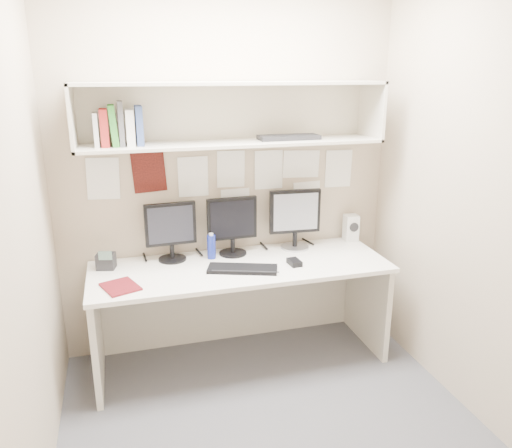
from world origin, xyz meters
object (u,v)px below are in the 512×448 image
object	(u,v)px
monitor_left	(171,229)
monitor_center	(232,223)
keyboard	(242,269)
desk_phone	(106,261)
desk	(241,313)
maroon_notebook	(120,287)
speaker	(351,228)
monitor_right	(295,216)

from	to	relation	value
monitor_left	monitor_center	xyz separation A→B (m)	(0.43, -0.00, 0.00)
monitor_center	keyboard	xyz separation A→B (m)	(-0.01, -0.33, -0.22)
monitor_center	desk_phone	world-z (taller)	monitor_center
monitor_center	desk_phone	bearing A→B (deg)	-178.07
desk	maroon_notebook	world-z (taller)	maroon_notebook
speaker	maroon_notebook	distance (m)	1.79
desk	desk_phone	bearing A→B (deg)	169.16
desk	monitor_right	bearing A→B (deg)	25.27
monitor_left	speaker	distance (m)	1.38
monitor_center	maroon_notebook	size ratio (longest dim) A/B	1.79
monitor_left	desk_phone	distance (m)	0.47
monitor_left	monitor_right	size ratio (longest dim) A/B	0.93
monitor_right	keyboard	distance (m)	0.62
monitor_center	maroon_notebook	world-z (taller)	monitor_center
monitor_right	desk_phone	world-z (taller)	monitor_right
monitor_right	monitor_left	bearing A→B (deg)	-176.09
monitor_center	desk_phone	size ratio (longest dim) A/B	2.98
monitor_left	speaker	size ratio (longest dim) A/B	2.01
monitor_center	desk_phone	xyz separation A→B (m)	(-0.87, -0.05, -0.17)
maroon_notebook	desk_phone	distance (m)	0.35
monitor_center	desk_phone	distance (m)	0.89
desk	maroon_notebook	size ratio (longest dim) A/B	8.66
monitor_right	speaker	xyz separation A→B (m)	(0.48, 0.04, -0.14)
monitor_center	keyboard	size ratio (longest dim) A/B	0.91
keyboard	speaker	xyz separation A→B (m)	(0.95, 0.37, 0.09)
desk	monitor_center	distance (m)	0.63
monitor_left	desk_phone	size ratio (longest dim) A/B	2.92
desk	keyboard	xyz separation A→B (m)	(-0.01, -0.11, 0.37)
monitor_left	desk_phone	world-z (taller)	monitor_left
desk_phone	keyboard	bearing A→B (deg)	-2.84
monitor_center	maroon_notebook	xyz separation A→B (m)	(-0.79, -0.39, -0.22)
monitor_left	monitor_center	bearing A→B (deg)	-3.21
monitor_right	speaker	size ratio (longest dim) A/B	2.18
monitor_left	monitor_center	world-z (taller)	monitor_center
monitor_right	keyboard	size ratio (longest dim) A/B	0.96
monitor_left	speaker	bearing A→B (deg)	-1.46
monitor_right	desk_phone	distance (m)	1.35
monitor_right	keyboard	bearing A→B (deg)	-141.79
monitor_left	monitor_center	size ratio (longest dim) A/B	0.98
monitor_left	maroon_notebook	xyz separation A→B (m)	(-0.36, -0.39, -0.22)
speaker	desk_phone	size ratio (longest dim) A/B	1.45
speaker	desk_phone	distance (m)	1.82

